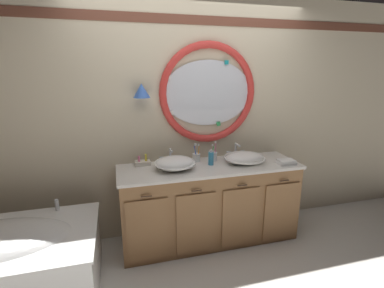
# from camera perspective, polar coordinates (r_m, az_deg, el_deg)

# --- Properties ---
(ground_plane) EXTENTS (14.00, 14.00, 0.00)m
(ground_plane) POSITION_cam_1_polar(r_m,az_deg,el_deg) (3.13, 2.97, -21.17)
(ground_plane) COLOR silver
(back_wall_assembly) EXTENTS (6.40, 0.26, 2.60)m
(back_wall_assembly) POSITION_cam_1_polar(r_m,az_deg,el_deg) (3.13, 0.12, 5.45)
(back_wall_assembly) COLOR beige
(back_wall_assembly) RESTS_ON ground_plane
(vanity_counter) EXTENTS (1.92, 0.62, 0.86)m
(vanity_counter) POSITION_cam_1_polar(r_m,az_deg,el_deg) (3.14, 3.53, -11.73)
(vanity_counter) COLOR olive
(vanity_counter) RESTS_ON ground_plane
(sink_basin_left) EXTENTS (0.42, 0.42, 0.14)m
(sink_basin_left) POSITION_cam_1_polar(r_m,az_deg,el_deg) (2.84, -3.47, -3.87)
(sink_basin_left) COLOR white
(sink_basin_left) RESTS_ON vanity_counter
(sink_basin_right) EXTENTS (0.45, 0.45, 0.12)m
(sink_basin_right) POSITION_cam_1_polar(r_m,az_deg,el_deg) (3.08, 10.59, -2.74)
(sink_basin_right) COLOR white
(sink_basin_right) RESTS_ON vanity_counter
(faucet_set_left) EXTENTS (0.24, 0.12, 0.16)m
(faucet_set_left) POSITION_cam_1_polar(r_m,az_deg,el_deg) (3.05, -4.38, -2.64)
(faucet_set_left) COLOR silver
(faucet_set_left) RESTS_ON vanity_counter
(faucet_set_right) EXTENTS (0.22, 0.13, 0.17)m
(faucet_set_right) POSITION_cam_1_polar(r_m,az_deg,el_deg) (3.28, 8.84, -1.49)
(faucet_set_right) COLOR silver
(faucet_set_right) RESTS_ON vanity_counter
(toothbrush_holder_left) EXTENTS (0.09, 0.09, 0.21)m
(toothbrush_holder_left) POSITION_cam_1_polar(r_m,az_deg,el_deg) (3.09, 0.90, -2.57)
(toothbrush_holder_left) COLOR white
(toothbrush_holder_left) RESTS_ON vanity_counter
(toothbrush_holder_right) EXTENTS (0.08, 0.08, 0.22)m
(toothbrush_holder_right) POSITION_cam_1_polar(r_m,az_deg,el_deg) (3.12, 4.41, -2.40)
(toothbrush_holder_right) COLOR silver
(toothbrush_holder_right) RESTS_ON vanity_counter
(soap_dispenser) EXTENTS (0.06, 0.06, 0.17)m
(soap_dispenser) POSITION_cam_1_polar(r_m,az_deg,el_deg) (2.98, 3.86, -2.84)
(soap_dispenser) COLOR #388EBC
(soap_dispenser) RESTS_ON vanity_counter
(folded_hand_towel) EXTENTS (0.19, 0.13, 0.05)m
(folded_hand_towel) POSITION_cam_1_polar(r_m,az_deg,el_deg) (3.17, 18.48, -3.45)
(folded_hand_towel) COLOR white
(folded_hand_towel) RESTS_ON vanity_counter
(toiletry_basket) EXTENTS (0.16, 0.12, 0.11)m
(toiletry_basket) POSITION_cam_1_polar(r_m,az_deg,el_deg) (3.03, -9.95, -3.71)
(toiletry_basket) COLOR beige
(toiletry_basket) RESTS_ON vanity_counter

